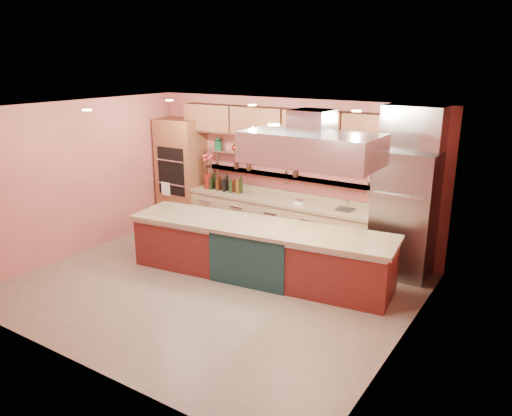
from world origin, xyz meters
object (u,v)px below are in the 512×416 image
Objects in this scene: green_canister at (264,150)px; refrigerator at (404,215)px; flower_vase at (208,181)px; copper_kettle at (237,148)px; kitchen_scale at (299,201)px; island at (259,251)px.

refrigerator is at bearing -4.61° from green_canister.
copper_kettle is at bearing 21.16° from flower_vase.
green_canister is (-2.85, 0.23, 0.75)m from refrigerator.
flower_vase is 2.11m from kitchen_scale.
copper_kettle is (-3.49, 0.23, 0.74)m from refrigerator.
flower_vase reaches higher than kitchen_scale.
flower_vase is (-2.12, 1.39, 0.63)m from island.
refrigerator is 0.48× the size of island.
flower_vase is (-4.06, 0.01, 0.03)m from refrigerator.
refrigerator is 4.06m from flower_vase.
refrigerator reaches higher than copper_kettle.
flower_vase is at bearing 179.86° from refrigerator.
island is 25.82× the size of green_canister.
copper_kettle is at bearing 176.23° from refrigerator.
green_canister is at bearing 112.26° from island.
refrigerator is 10.56× the size of copper_kettle.
flower_vase is at bearing 139.39° from island.
island is at bearing -60.42° from green_canister.
refrigerator is 12.47× the size of green_canister.
green_canister reaches higher than flower_vase.
island is 2.60m from copper_kettle.
refrigerator is at bearing 28.10° from island.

